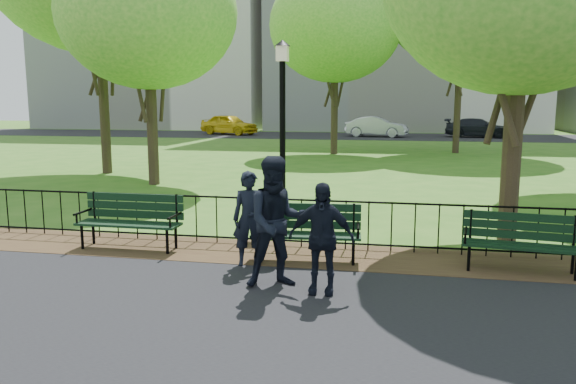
% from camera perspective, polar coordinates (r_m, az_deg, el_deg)
% --- Properties ---
extents(ground, '(120.00, 120.00, 0.00)m').
position_cam_1_polar(ground, '(8.40, -2.38, -9.04)').
color(ground, '#33681B').
extents(dirt_strip, '(60.00, 1.60, 0.01)m').
position_cam_1_polar(dirt_strip, '(9.79, -0.30, -6.27)').
color(dirt_strip, '#321F14').
rests_on(dirt_strip, ground).
extents(far_street, '(70.00, 9.00, 0.01)m').
position_cam_1_polar(far_street, '(42.87, 8.73, 5.62)').
color(far_street, black).
rests_on(far_street, ground).
extents(iron_fence, '(24.06, 0.06, 1.00)m').
position_cam_1_polar(iron_fence, '(10.15, 0.26, -2.89)').
color(iron_fence, black).
rests_on(iron_fence, ground).
extents(park_bench_main, '(1.84, 0.70, 1.02)m').
position_cam_1_polar(park_bench_main, '(9.25, 0.08, -3.19)').
color(park_bench_main, black).
rests_on(park_bench_main, ground).
extents(park_bench_left_a, '(1.88, 0.60, 1.06)m').
position_cam_1_polar(park_bench_left_a, '(10.46, -15.65, -2.28)').
color(park_bench_left_a, black).
rests_on(park_bench_left_a, ground).
extents(park_bench_right_a, '(1.79, 0.76, 0.98)m').
position_cam_1_polar(park_bench_right_a, '(9.41, 22.62, -4.19)').
color(park_bench_right_a, black).
rests_on(park_bench_right_a, ground).
extents(lamppost, '(0.35, 0.35, 3.92)m').
position_cam_1_polar(lamppost, '(12.34, -0.56, 6.93)').
color(lamppost, black).
rests_on(lamppost, ground).
extents(tree_near_w, '(5.46, 5.46, 7.61)m').
position_cam_1_polar(tree_near_w, '(18.44, -14.06, 17.23)').
color(tree_near_w, '#2D2116').
rests_on(tree_near_w, ground).
extents(tree_far_c, '(6.44, 6.44, 8.98)m').
position_cam_1_polar(tree_far_c, '(28.46, 4.85, 16.47)').
color(tree_far_c, '#2D2116').
rests_on(tree_far_c, ground).
extents(person_left, '(0.63, 0.49, 1.52)m').
position_cam_1_polar(person_left, '(8.99, -3.89, -2.71)').
color(person_left, black).
rests_on(person_left, asphalt_path).
extents(person_mid, '(1.02, 0.78, 1.87)m').
position_cam_1_polar(person_mid, '(7.93, -1.09, -3.06)').
color(person_mid, black).
rests_on(person_mid, asphalt_path).
extents(person_right, '(0.91, 0.38, 1.54)m').
position_cam_1_polar(person_right, '(7.69, 3.40, -4.69)').
color(person_right, black).
rests_on(person_right, asphalt_path).
extents(taxi, '(5.06, 3.43, 1.60)m').
position_cam_1_polar(taxi, '(44.72, -6.01, 6.86)').
color(taxi, gold).
rests_on(taxi, far_street).
extents(sedan_silver, '(4.70, 2.30, 1.48)m').
position_cam_1_polar(sedan_silver, '(42.11, 9.00, 6.57)').
color(sedan_silver, '#B8BAC0').
rests_on(sedan_silver, far_street).
extents(sedan_dark, '(4.98, 2.71, 1.37)m').
position_cam_1_polar(sedan_dark, '(43.18, 18.79, 6.18)').
color(sedan_dark, black).
rests_on(sedan_dark, far_street).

